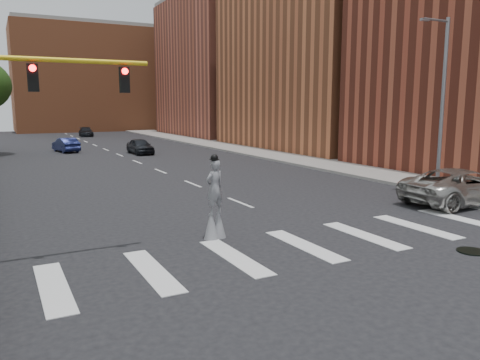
% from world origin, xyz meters
% --- Properties ---
extents(ground_plane, '(160.00, 160.00, 0.00)m').
position_xyz_m(ground_plane, '(0.00, 0.00, 0.00)').
color(ground_plane, black).
rests_on(ground_plane, ground).
extents(sidewalk_right, '(5.00, 90.00, 0.18)m').
position_xyz_m(sidewalk_right, '(12.50, 25.00, 0.09)').
color(sidewalk_right, gray).
rests_on(sidewalk_right, ground).
extents(manhole, '(0.90, 0.90, 0.04)m').
position_xyz_m(manhole, '(3.00, -2.00, 0.02)').
color(manhole, black).
rests_on(manhole, ground).
extents(building_mid, '(16.00, 22.00, 24.00)m').
position_xyz_m(building_mid, '(22.00, 30.00, 12.00)').
color(building_mid, '#B25F38').
rests_on(building_mid, ground).
extents(building_far, '(16.00, 22.00, 20.00)m').
position_xyz_m(building_far, '(22.00, 54.00, 10.00)').
color(building_far, '#AF5640').
rests_on(building_far, ground).
extents(building_backdrop, '(26.00, 14.00, 18.00)m').
position_xyz_m(building_backdrop, '(6.00, 78.00, 9.00)').
color(building_backdrop, '#B25F38').
rests_on(building_backdrop, ground).
extents(streetlight, '(2.05, 0.20, 9.00)m').
position_xyz_m(streetlight, '(10.90, 6.00, 4.90)').
color(streetlight, slate).
rests_on(streetlight, ground).
extents(traffic_signal, '(5.30, 0.23, 6.20)m').
position_xyz_m(traffic_signal, '(-9.78, 3.00, 4.15)').
color(traffic_signal, black).
rests_on(traffic_signal, ground).
extents(stilt_performer, '(0.83, 0.63, 2.93)m').
position_xyz_m(stilt_performer, '(-3.53, 3.14, 1.20)').
color(stilt_performer, '#342414').
rests_on(stilt_performer, ground).
extents(suv_crossing, '(6.08, 2.98, 1.66)m').
position_xyz_m(suv_crossing, '(9.00, 3.00, 0.83)').
color(suv_crossing, '#ACAAA2').
rests_on(suv_crossing, ground).
extents(car_near, '(1.85, 4.31, 1.45)m').
position_xyz_m(car_near, '(1.97, 32.08, 0.73)').
color(car_near, black).
rests_on(car_near, ground).
extents(car_mid, '(2.26, 4.46, 1.40)m').
position_xyz_m(car_mid, '(-3.98, 37.26, 0.70)').
color(car_mid, '#151C4B').
rests_on(car_mid, ground).
extents(car_far, '(2.22, 4.67, 1.32)m').
position_xyz_m(car_far, '(1.79, 60.31, 0.66)').
color(car_far, black).
rests_on(car_far, ground).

